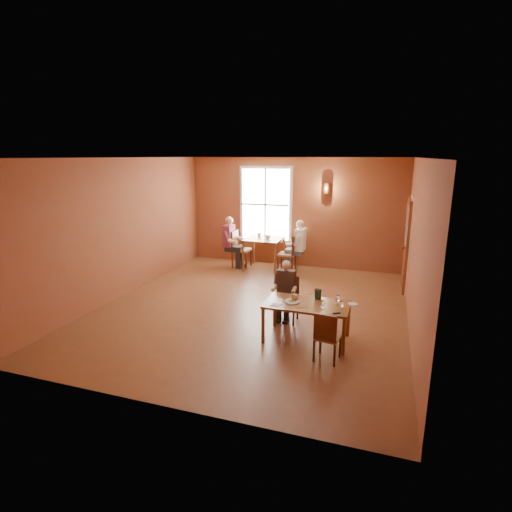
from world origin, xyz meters
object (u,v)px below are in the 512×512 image
(chair_diner_main, at_px, (287,300))
(diner_main, at_px, (287,294))
(chair_diner_white, at_px, (287,253))
(chair_diner_maroon, at_px, (242,249))
(main_table, at_px, (306,322))
(chair_empty, at_px, (328,336))
(diner_white, at_px, (288,247))
(diner_maroon, at_px, (241,243))
(second_table, at_px, (264,254))

(chair_diner_main, xyz_separation_m, diner_main, (0.00, -0.03, 0.12))
(chair_diner_white, distance_m, chair_diner_maroon, 1.30)
(main_table, xyz_separation_m, chair_diner_maroon, (-2.64, 3.97, 0.18))
(main_table, relative_size, chair_diner_white, 1.42)
(chair_empty, bearing_deg, diner_white, 119.43)
(diner_white, height_order, diner_maroon, diner_maroon)
(chair_diner_main, distance_m, second_table, 3.64)
(main_table, relative_size, second_table, 1.43)
(chair_diner_main, bearing_deg, diner_main, 90.00)
(diner_white, relative_size, diner_maroon, 0.98)
(chair_diner_main, relative_size, diner_maroon, 0.62)
(chair_diner_main, relative_size, chair_diner_white, 0.86)
(diner_main, bearing_deg, diner_white, -76.46)
(main_table, distance_m, chair_empty, 0.73)
(diner_white, bearing_deg, main_table, -161.78)
(main_table, bearing_deg, chair_diner_maroon, 123.60)
(chair_diner_main, bearing_deg, chair_empty, 127.48)
(chair_empty, xyz_separation_m, chair_diner_maroon, (-3.08, 4.55, 0.11))
(chair_diner_white, relative_size, chair_diner_maroon, 0.96)
(main_table, relative_size, chair_diner_maroon, 1.37)
(diner_maroon, bearing_deg, chair_diner_maroon, 90.00)
(chair_diner_white, bearing_deg, chair_diner_main, -165.86)
(chair_diner_main, bearing_deg, second_table, -65.87)
(diner_main, bearing_deg, second_table, -66.07)
(main_table, height_order, diner_maroon, diner_maroon)
(chair_diner_white, bearing_deg, chair_diner_maroon, 90.00)
(main_table, xyz_separation_m, chair_empty, (0.44, -0.58, 0.07))
(second_table, bearing_deg, chair_diner_maroon, 180.00)
(diner_white, bearing_deg, second_table, 90.00)
(second_table, height_order, chair_diner_white, chair_diner_white)
(chair_diner_white, bearing_deg, diner_main, -165.98)
(main_table, bearing_deg, second_table, 116.59)
(diner_main, xyz_separation_m, diner_maroon, (-2.17, 3.35, 0.14))
(chair_diner_main, distance_m, diner_maroon, 3.97)
(diner_main, height_order, chair_diner_white, diner_main)
(chair_diner_maroon, bearing_deg, main_table, 33.60)
(diner_white, bearing_deg, chair_diner_white, 90.00)
(diner_white, xyz_separation_m, diner_maroon, (-1.36, 0.00, 0.01))
(chair_empty, height_order, second_table, second_table)
(diner_main, bearing_deg, chair_diner_main, -90.00)
(diner_white, distance_m, chair_diner_maroon, 1.34)
(diner_main, xyz_separation_m, second_table, (-1.49, 3.35, -0.11))
(main_table, height_order, chair_empty, chair_empty)
(chair_empty, distance_m, diner_white, 4.88)
(main_table, relative_size, chair_diner_main, 1.65)
(diner_main, height_order, diner_maroon, diner_maroon)
(chair_diner_main, distance_m, diner_white, 3.42)
(chair_diner_main, height_order, chair_diner_white, chair_diner_white)
(chair_diner_white, xyz_separation_m, diner_white, (0.03, 0.00, 0.18))
(chair_empty, bearing_deg, second_table, 126.50)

